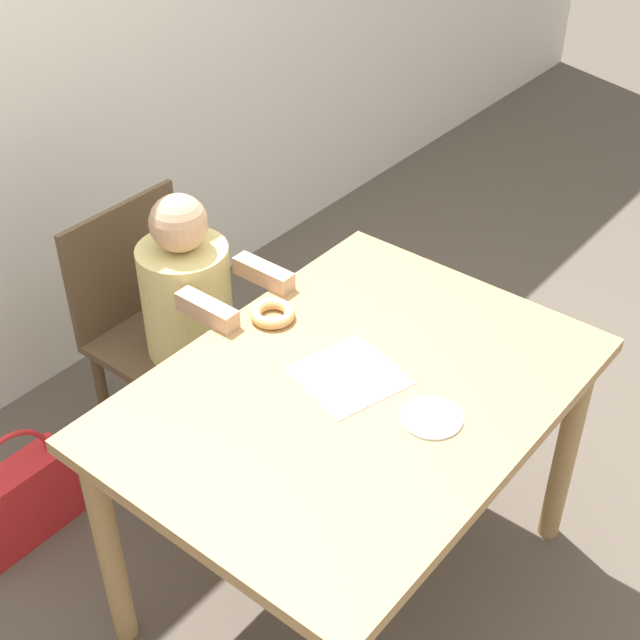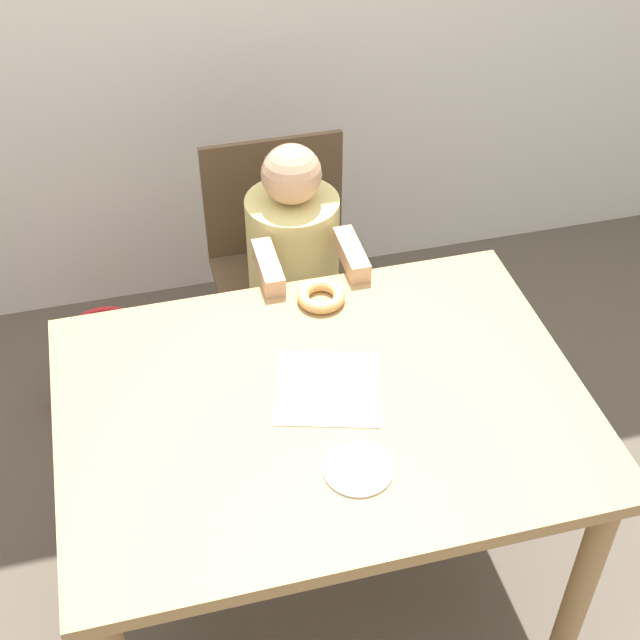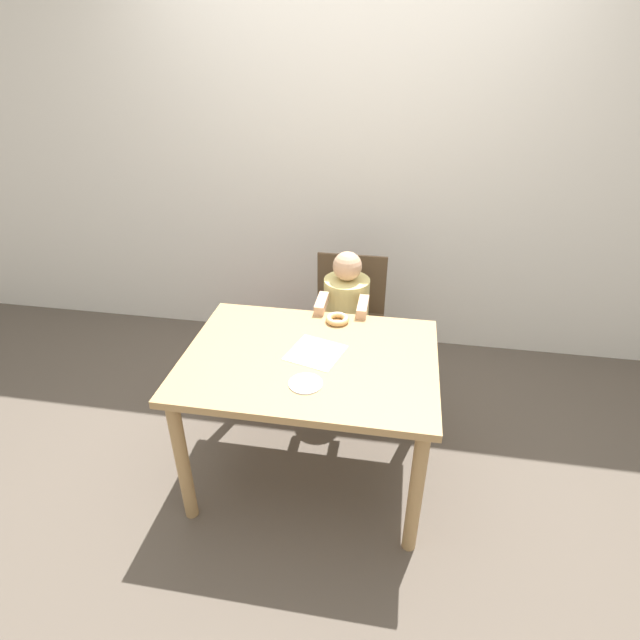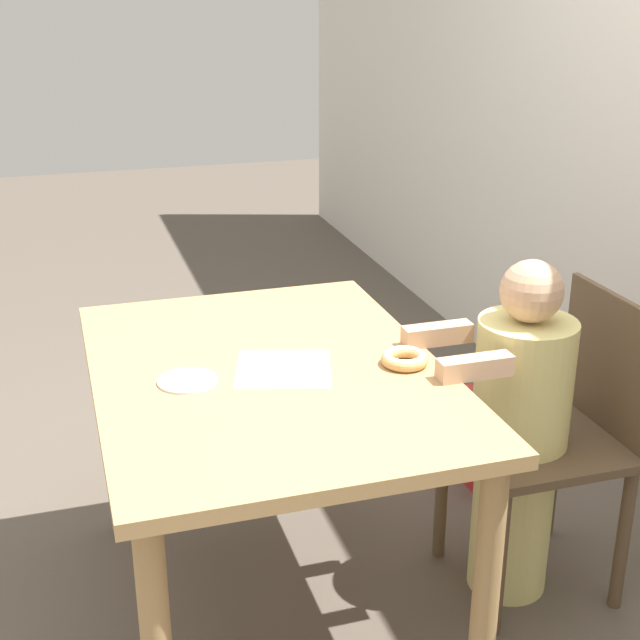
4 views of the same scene
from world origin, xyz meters
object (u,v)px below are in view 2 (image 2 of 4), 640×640
(donut, at_px, (321,296))
(handbag, at_px, (113,368))
(chair, at_px, (286,276))
(child_figure, at_px, (295,295))

(donut, bearing_deg, handbag, 137.25)
(donut, xyz_separation_m, handbag, (-0.54, 0.50, -0.59))
(chair, height_order, donut, chair)
(chair, xyz_separation_m, donut, (-0.01, -0.45, 0.28))
(child_figure, bearing_deg, donut, -90.97)
(chair, xyz_separation_m, handbag, (-0.55, 0.06, -0.30))
(chair, distance_m, donut, 0.53)
(donut, relative_size, handbag, 0.29)
(chair, height_order, child_figure, child_figure)
(chair, bearing_deg, child_figure, -90.00)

